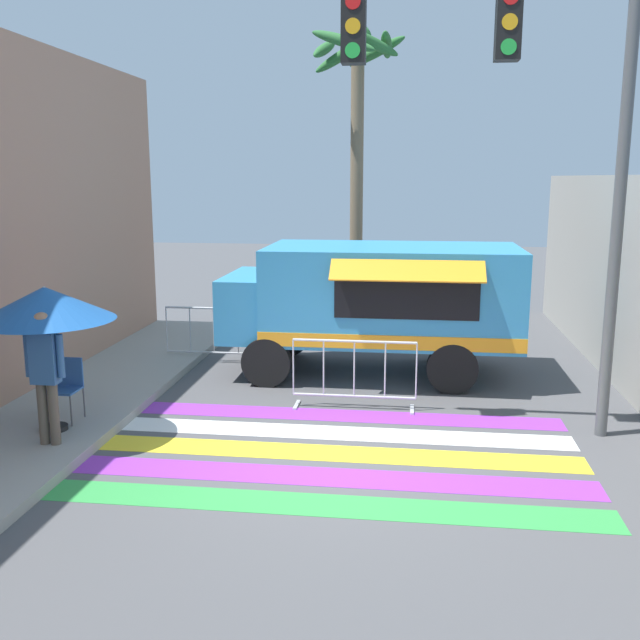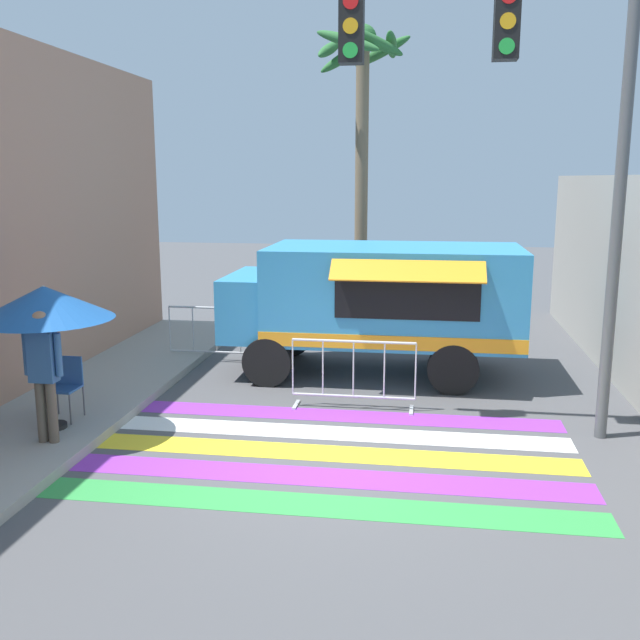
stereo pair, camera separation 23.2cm
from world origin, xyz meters
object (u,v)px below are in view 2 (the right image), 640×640
at_px(traffic_signal_pole, 511,95).
at_px(barricade_front, 353,375).
at_px(folding_chair, 65,382).
at_px(barricade_side, 217,335).
at_px(vendor_person, 43,368).
at_px(palm_tree, 361,111).
at_px(patio_umbrella, 44,303).
at_px(food_truck, 371,296).

relative_size(traffic_signal_pole, barricade_front, 3.32).
distance_m(folding_chair, barricade_front, 4.27).
height_order(barricade_front, barricade_side, same).
bearing_deg(vendor_person, folding_chair, 108.55).
xyz_separation_m(folding_chair, palm_tree, (3.55, 7.39, 4.36)).
distance_m(patio_umbrella, barricade_side, 4.69).
relative_size(barricade_side, palm_tree, 0.28).
distance_m(folding_chair, barricade_side, 4.05).
relative_size(food_truck, barricade_side, 2.74).
xyz_separation_m(traffic_signal_pole, barricade_side, (-5.04, 3.23, -4.07)).
bearing_deg(vendor_person, palm_tree, 72.81).
xyz_separation_m(food_truck, palm_tree, (-0.57, 3.85, 3.59)).
bearing_deg(barricade_side, barricade_front, -40.12).
bearing_deg(palm_tree, barricade_front, -85.46).
distance_m(traffic_signal_pole, barricade_side, 7.24).
height_order(patio_umbrella, folding_chair, patio_umbrella).
bearing_deg(food_truck, barricade_side, 173.14).
distance_m(food_truck, traffic_signal_pole, 4.72).
height_order(traffic_signal_pole, folding_chair, traffic_signal_pole).
height_order(folding_chair, barricade_side, barricade_side).
relative_size(vendor_person, barricade_side, 0.91).
bearing_deg(palm_tree, traffic_signal_pole, -69.03).
bearing_deg(patio_umbrella, vendor_person, -67.47).
relative_size(traffic_signal_pole, vendor_person, 3.69).
xyz_separation_m(traffic_signal_pole, barricade_front, (-2.10, 0.75, -4.07)).
distance_m(vendor_person, barricade_front, 4.51).
bearing_deg(folding_chair, vendor_person, -85.84).
xyz_separation_m(food_truck, patio_umbrella, (-4.09, -3.99, 0.46)).
relative_size(food_truck, vendor_person, 3.01).
distance_m(patio_umbrella, palm_tree, 9.15).
bearing_deg(traffic_signal_pole, food_truck, 124.95).
bearing_deg(barricade_side, vendor_person, -99.85).
height_order(barricade_front, palm_tree, palm_tree).
distance_m(barricade_front, barricade_side, 3.85).
xyz_separation_m(food_truck, traffic_signal_pole, (2.00, -2.86, 3.18)).
bearing_deg(patio_umbrella, palm_tree, 65.84).
bearing_deg(vendor_person, barricade_front, 36.63).
bearing_deg(barricade_side, traffic_signal_pole, -32.64).
bearing_deg(patio_umbrella, barricade_side, 76.42).
bearing_deg(patio_umbrella, food_truck, 44.28).
xyz_separation_m(patio_umbrella, barricade_side, (1.05, 4.36, -1.36)).
xyz_separation_m(patio_umbrella, barricade_front, (3.99, 1.88, -1.36)).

